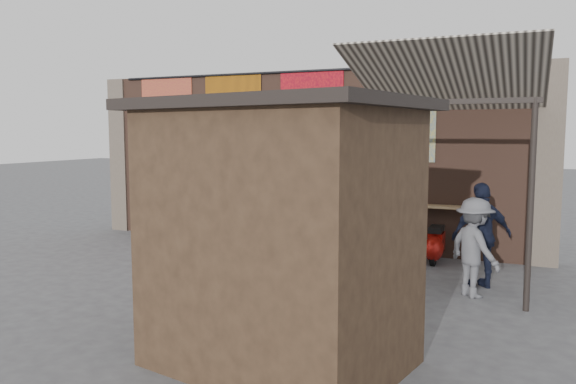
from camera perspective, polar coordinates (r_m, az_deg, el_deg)
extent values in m
plane|color=#474749|center=(10.89, -3.94, -7.85)|extent=(70.00, 70.00, 0.00)
cube|color=brown|center=(13.04, 1.48, 3.37)|extent=(10.00, 0.40, 4.00)
cube|color=#4C4238|center=(15.74, -16.39, 3.59)|extent=(0.50, 0.50, 4.00)
cube|color=#4C4238|center=(12.10, 24.99, 2.58)|extent=(0.50, 0.50, 4.00)
cube|color=#9E7A51|center=(12.78, 0.84, -0.74)|extent=(8.00, 0.32, 0.05)
cube|color=white|center=(12.70, 1.16, -0.13)|extent=(0.58, 0.31, 0.24)
cube|color=maroon|center=(14.58, -12.19, 7.45)|extent=(1.50, 0.02, 2.00)
cube|color=orange|center=(13.57, -5.60, 7.67)|extent=(1.50, 0.02, 2.00)
cube|color=#AE151A|center=(12.72, 2.38, 7.80)|extent=(1.50, 0.02, 2.00)
cube|color=#285394|center=(12.14, 11.30, 7.77)|extent=(1.50, 0.02, 2.00)
cylinder|color=black|center=(12.88, 1.11, 12.15)|extent=(9.50, 0.06, 0.06)
imported|color=#88A4C6|center=(13.97, -11.25, -1.22)|extent=(0.75, 0.63, 1.74)
imported|color=black|center=(13.36, -7.12, -1.92)|extent=(0.86, 0.74, 1.54)
imported|color=black|center=(10.00, 19.07, -4.20)|extent=(1.12, 0.93, 1.79)
imported|color=#595A5F|center=(9.44, 18.40, -5.37)|extent=(1.15, 1.15, 1.59)
imported|color=olive|center=(10.90, 5.68, -3.05)|extent=(1.02, 0.85, 1.79)
cube|color=black|center=(6.27, -0.81, -4.89)|extent=(2.99, 2.47, 2.86)
cube|color=black|center=(6.16, -0.83, 8.84)|extent=(3.36, 2.83, 0.12)
cube|color=gold|center=(7.03, 4.08, 1.58)|extent=(1.18, 0.28, 0.50)
cube|color=#473321|center=(7.18, 4.01, -6.63)|extent=(2.17, 0.54, 0.06)
cube|color=beige|center=(10.41, 16.06, 10.97)|extent=(3.20, 3.28, 0.97)
cube|color=#33261C|center=(12.02, 17.14, 12.17)|extent=(3.30, 0.08, 0.12)
cube|color=black|center=(8.90, 14.70, 8.84)|extent=(3.00, 0.08, 0.08)
cylinder|color=black|center=(9.27, 5.86, -0.59)|extent=(0.09, 0.09, 3.10)
cylinder|color=black|center=(8.84, 23.42, -1.39)|extent=(0.09, 0.09, 3.10)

